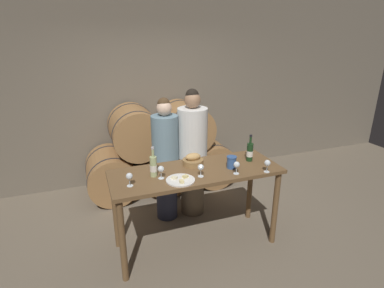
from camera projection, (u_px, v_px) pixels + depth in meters
ground_plane at (196, 243)px, 3.48m from camera, size 10.00×10.00×0.00m
stone_wall_back at (151, 82)px, 4.75m from camera, size 10.00×0.12×3.20m
barrel_stack at (161, 152)px, 4.61m from camera, size 2.27×0.83×1.34m
tasting_table at (196, 181)px, 3.22m from camera, size 1.82×0.67×0.93m
person_left at (166, 160)px, 3.76m from camera, size 0.33×0.33×1.60m
person_right at (192, 154)px, 3.86m from camera, size 0.38×0.38×1.68m
wine_bottle_red at (250, 152)px, 3.38m from camera, size 0.07×0.07×0.31m
wine_bottle_white at (153, 166)px, 3.00m from camera, size 0.07×0.07×0.31m
blue_crock at (232, 162)px, 3.21m from camera, size 0.11×0.11×0.13m
bread_basket at (193, 160)px, 3.30m from camera, size 0.23×0.23×0.13m
cheese_plate at (180, 180)px, 2.93m from camera, size 0.29×0.29×0.04m
wine_glass_far_left at (129, 177)px, 2.80m from camera, size 0.06×0.06×0.13m
wine_glass_left at (161, 170)px, 2.95m from camera, size 0.06×0.06×0.13m
wine_glass_center at (201, 168)px, 2.99m from camera, size 0.06×0.06×0.13m
wine_glass_right at (237, 165)px, 3.06m from camera, size 0.06×0.06×0.13m
wine_glass_far_right at (267, 163)px, 3.10m from camera, size 0.06×0.06×0.13m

